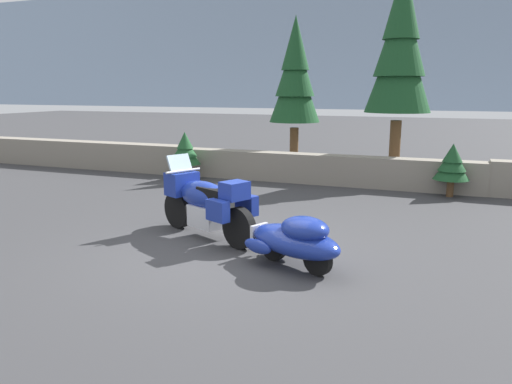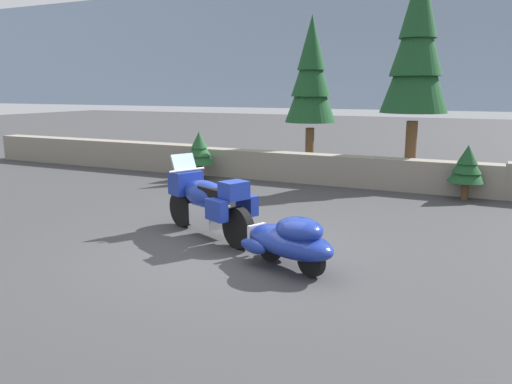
# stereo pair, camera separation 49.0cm
# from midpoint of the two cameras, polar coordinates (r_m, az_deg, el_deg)

# --- Properties ---
(ground_plane) EXTENTS (80.00, 80.00, 0.00)m
(ground_plane) POSITION_cam_midpoint_polar(r_m,az_deg,el_deg) (7.70, -5.38, -6.81)
(ground_plane) COLOR #38383A
(stone_guard_wall) EXTENTS (24.00, 0.61, 0.84)m
(stone_guard_wall) POSITION_cam_midpoint_polar(r_m,az_deg,el_deg) (13.23, 4.11, 2.85)
(stone_guard_wall) COLOR gray
(stone_guard_wall) RESTS_ON ground
(distant_ridgeline) EXTENTS (240.00, 80.00, 16.00)m
(distant_ridgeline) POSITION_cam_midpoint_polar(r_m,az_deg,el_deg) (102.68, 20.26, 14.12)
(distant_ridgeline) COLOR #7F93AD
(distant_ridgeline) RESTS_ON ground
(touring_motorcycle) EXTENTS (2.15, 1.31, 1.33)m
(touring_motorcycle) POSITION_cam_midpoint_polar(r_m,az_deg,el_deg) (8.29, -7.49, -1.06)
(touring_motorcycle) COLOR black
(touring_motorcycle) RESTS_ON ground
(car_shaped_trailer) EXTENTS (2.15, 1.26, 0.76)m
(car_shaped_trailer) POSITION_cam_midpoint_polar(r_m,az_deg,el_deg) (6.87, 2.51, -5.46)
(car_shaped_trailer) COLOR black
(car_shaped_trailer) RESTS_ON ground
(pine_tree_tall) EXTENTS (1.72, 1.72, 5.64)m
(pine_tree_tall) POSITION_cam_midpoint_polar(r_m,az_deg,el_deg) (13.85, 15.29, 15.85)
(pine_tree_tall) COLOR brown
(pine_tree_tall) RESTS_ON ground
(pine_tree_secondary) EXTENTS (1.50, 1.50, 4.56)m
(pine_tree_secondary) POSITION_cam_midpoint_polar(r_m,az_deg,el_deg) (14.98, 3.57, 13.27)
(pine_tree_secondary) COLOR brown
(pine_tree_secondary) RESTS_ON ground
(pine_sapling_near) EXTENTS (0.81, 0.81, 1.24)m
(pine_sapling_near) POSITION_cam_midpoint_polar(r_m,az_deg,el_deg) (12.14, 20.58, 3.07)
(pine_sapling_near) COLOR brown
(pine_sapling_near) RESTS_ON ground
(pine_sapling_farther) EXTENTS (0.83, 0.83, 1.31)m
(pine_sapling_farther) POSITION_cam_midpoint_polar(r_m,az_deg,el_deg) (13.74, -9.18, 4.79)
(pine_sapling_farther) COLOR brown
(pine_sapling_farther) RESTS_ON ground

